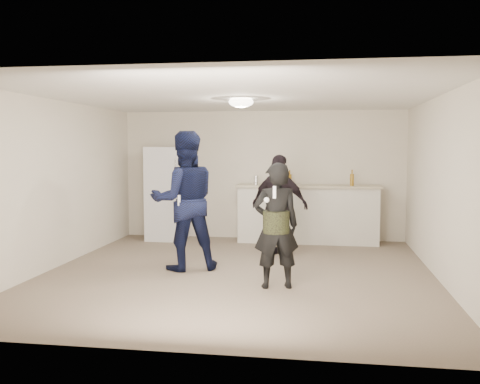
# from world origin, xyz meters

# --- Properties ---
(floor) EXTENTS (6.00, 6.00, 0.00)m
(floor) POSITION_xyz_m (0.00, 0.00, 0.00)
(floor) COLOR #6B5B4C
(floor) RESTS_ON ground
(ceiling) EXTENTS (6.00, 6.00, 0.00)m
(ceiling) POSITION_xyz_m (0.00, 0.00, 2.50)
(ceiling) COLOR silver
(ceiling) RESTS_ON wall_back
(wall_back) EXTENTS (6.00, 0.00, 6.00)m
(wall_back) POSITION_xyz_m (0.00, 3.00, 1.25)
(wall_back) COLOR beige
(wall_back) RESTS_ON floor
(wall_front) EXTENTS (6.00, 0.00, 6.00)m
(wall_front) POSITION_xyz_m (0.00, -3.00, 1.25)
(wall_front) COLOR beige
(wall_front) RESTS_ON floor
(wall_left) EXTENTS (0.00, 6.00, 6.00)m
(wall_left) POSITION_xyz_m (-2.75, 0.00, 1.25)
(wall_left) COLOR beige
(wall_left) RESTS_ON floor
(wall_right) EXTENTS (0.00, 6.00, 6.00)m
(wall_right) POSITION_xyz_m (2.75, 0.00, 1.25)
(wall_right) COLOR beige
(wall_right) RESTS_ON floor
(counter) EXTENTS (2.60, 0.56, 1.05)m
(counter) POSITION_xyz_m (0.91, 2.67, 0.53)
(counter) COLOR beige
(counter) RESTS_ON floor
(counter_top) EXTENTS (2.68, 0.64, 0.04)m
(counter_top) POSITION_xyz_m (0.91, 2.67, 1.07)
(counter_top) COLOR #BFB394
(counter_top) RESTS_ON counter
(fridge) EXTENTS (0.70, 0.70, 1.80)m
(fridge) POSITION_xyz_m (-1.81, 2.60, 0.90)
(fridge) COLOR white
(fridge) RESTS_ON floor
(fridge_handle) EXTENTS (0.02, 0.02, 0.60)m
(fridge_handle) POSITION_xyz_m (-1.53, 2.23, 1.30)
(fridge_handle) COLOR silver
(fridge_handle) RESTS_ON fridge
(ceiling_dome) EXTENTS (0.36, 0.36, 0.16)m
(ceiling_dome) POSITION_xyz_m (0.00, 0.30, 2.45)
(ceiling_dome) COLOR white
(ceiling_dome) RESTS_ON ceiling
(shaker) EXTENTS (0.08, 0.08, 0.17)m
(shaker) POSITION_xyz_m (-0.06, 2.54, 1.18)
(shaker) COLOR silver
(shaker) RESTS_ON counter_top
(man) EXTENTS (1.21, 1.10, 2.03)m
(man) POSITION_xyz_m (-0.81, 0.14, 1.02)
(man) COLOR #0F163E
(man) RESTS_ON floor
(woman) EXTENTS (0.67, 0.53, 1.60)m
(woman) POSITION_xyz_m (0.60, -0.69, 0.80)
(woman) COLOR black
(woman) RESTS_ON floor
(camo_shorts) EXTENTS (0.34, 0.34, 0.28)m
(camo_shorts) POSITION_xyz_m (0.60, -0.69, 0.85)
(camo_shorts) COLOR #2B3417
(camo_shorts) RESTS_ON woman
(spectator) EXTENTS (1.06, 0.72, 1.68)m
(spectator) POSITION_xyz_m (0.48, 1.35, 0.84)
(spectator) COLOR black
(spectator) RESTS_ON floor
(remote_man) EXTENTS (0.04, 0.04, 0.15)m
(remote_man) POSITION_xyz_m (-0.81, -0.14, 1.05)
(remote_man) COLOR silver
(remote_man) RESTS_ON man
(nunchuk_man) EXTENTS (0.07, 0.07, 0.07)m
(nunchuk_man) POSITION_xyz_m (-0.69, -0.11, 0.98)
(nunchuk_man) COLOR white
(nunchuk_man) RESTS_ON man
(remote_woman) EXTENTS (0.04, 0.04, 0.15)m
(remote_woman) POSITION_xyz_m (0.60, -0.94, 1.25)
(remote_woman) COLOR white
(remote_woman) RESTS_ON woman
(nunchuk_woman) EXTENTS (0.07, 0.07, 0.07)m
(nunchuk_woman) POSITION_xyz_m (0.50, -0.91, 1.15)
(nunchuk_woman) COLOR white
(nunchuk_woman) RESTS_ON woman
(bottle_cluster) EXTENTS (1.59, 0.38, 0.23)m
(bottle_cluster) POSITION_xyz_m (0.73, 2.61, 1.19)
(bottle_cluster) COLOR #916615
(bottle_cluster) RESTS_ON counter_top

